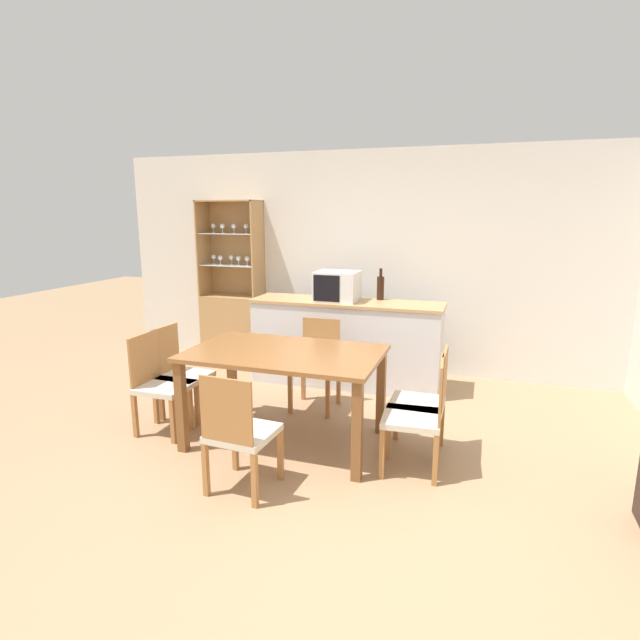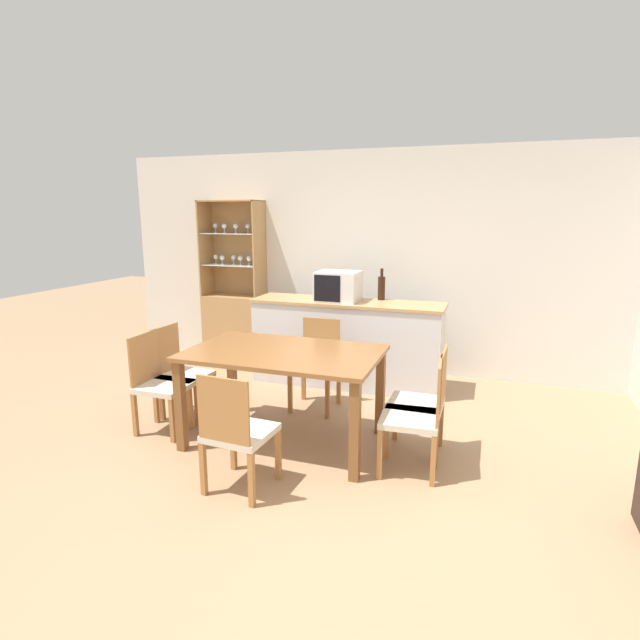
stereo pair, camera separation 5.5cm
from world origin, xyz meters
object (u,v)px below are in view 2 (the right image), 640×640
object	(u,v)px
dining_table	(284,363)
dining_chair_side_right_near	(416,416)
display_cabinet	(235,314)
dining_chair_head_near	(237,432)
dining_chair_side_right_far	(422,403)
dining_chair_head_far	(317,365)
dining_chair_side_left_far	(180,373)
microwave	(338,286)
wine_bottle	(381,287)
dining_chair_side_left_near	(161,383)

from	to	relation	value
dining_table	dining_chair_side_right_near	size ratio (longest dim) A/B	1.81
display_cabinet	dining_chair_head_near	bearing A→B (deg)	-61.39
dining_chair_side_right_far	dining_chair_head_far	bearing A→B (deg)	59.24
display_cabinet	dining_table	world-z (taller)	display_cabinet
display_cabinet	dining_chair_side_left_far	xyz separation A→B (m)	(0.44, -1.86, -0.16)
dining_table	microwave	world-z (taller)	microwave
display_cabinet	dining_table	distance (m)	2.52
dining_chair_side_right_far	dining_chair_side_left_far	world-z (taller)	same
dining_chair_side_right_near	dining_chair_side_right_far	size ratio (longest dim) A/B	1.00
wine_bottle	microwave	bearing A→B (deg)	-153.74
dining_chair_side_left_near	wine_bottle	size ratio (longest dim) A/B	2.50
dining_chair_side_left_far	dining_chair_head_near	xyz separation A→B (m)	(1.08, -0.94, 0.00)
dining_chair_side_left_near	dining_table	bearing A→B (deg)	97.23
dining_chair_side_right_far	dining_chair_side_left_far	size ratio (longest dim) A/B	1.00
display_cabinet	dining_chair_side_left_near	xyz separation A→B (m)	(0.44, -2.14, -0.16)
display_cabinet	dining_chair_side_left_far	world-z (taller)	display_cabinet
dining_chair_side_right_near	dining_chair_head_far	xyz separation A→B (m)	(-1.08, 0.93, 0.00)
dining_chair_side_left_near	wine_bottle	distance (m)	2.47
dining_chair_side_left_near	wine_bottle	world-z (taller)	wine_bottle
display_cabinet	dining_chair_side_right_near	xyz separation A→B (m)	(2.61, -2.14, -0.16)
dining_chair_side_right_near	microwave	bearing A→B (deg)	29.79
dining_table	microwave	distance (m)	1.56
dining_chair_side_right_near	dining_chair_head_far	size ratio (longest dim) A/B	1.00
microwave	dining_chair_side_left_near	bearing A→B (deg)	-123.31
dining_chair_side_left_near	dining_chair_side_right_far	bearing A→B (deg)	97.22
display_cabinet	dining_chair_side_left_near	distance (m)	2.19
display_cabinet	dining_chair_side_right_near	size ratio (longest dim) A/B	2.35
dining_table	dining_chair_side_left_far	xyz separation A→B (m)	(-1.08, 0.14, -0.25)
dining_table	dining_chair_side_right_far	bearing A→B (deg)	7.44
dining_chair_head_far	microwave	xyz separation A→B (m)	(-0.01, 0.71, 0.66)
display_cabinet	microwave	xyz separation A→B (m)	(1.52, -0.50, 0.50)
dining_chair_side_right_near	microwave	distance (m)	2.08
dining_chair_head_far	wine_bottle	bearing A→B (deg)	-115.18
dining_table	dining_chair_head_far	distance (m)	0.83
dining_chair_head_near	wine_bottle	distance (m)	2.62
display_cabinet	wine_bottle	world-z (taller)	display_cabinet
display_cabinet	wine_bottle	xyz separation A→B (m)	(1.94, -0.29, 0.48)
dining_table	dining_chair_head_far	xyz separation A→B (m)	(-0.00, 0.79, -0.25)
dining_chair_side_right_far	microwave	size ratio (longest dim) A/B	1.91
dining_chair_side_left_near	dining_chair_head_near	world-z (taller)	same
dining_chair_head_near	dining_chair_head_far	distance (m)	1.58
dining_chair_side_right_far	wine_bottle	xyz separation A→B (m)	(-0.67, 1.57, 0.64)
dining_chair_side_left_near	dining_chair_side_right_far	size ratio (longest dim) A/B	1.00
dining_table	dining_chair_side_left_near	distance (m)	1.12
dining_chair_side_left_near	wine_bottle	bearing A→B (deg)	140.70
dining_chair_side_left_near	microwave	bearing A→B (deg)	146.47
dining_chair_side_left_far	wine_bottle	size ratio (longest dim) A/B	2.50
display_cabinet	dining_chair_side_right_far	bearing A→B (deg)	-35.46
dining_chair_head_near	wine_bottle	bearing A→B (deg)	84.07
dining_table	dining_chair_head_near	world-z (taller)	dining_chair_head_near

